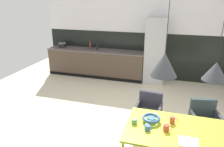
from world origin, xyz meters
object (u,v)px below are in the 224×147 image
(pendant_lamp_over_table_near, at_px, (164,64))
(pendant_lamp_over_table_far, at_px, (215,71))
(armchair_far_side, at_px, (204,116))
(mug_white_ceramic, at_px, (167,128))
(fruit_bowl, at_px, (151,118))
(open_book, at_px, (188,142))
(armchair_by_stool, at_px, (149,107))
(dining_table, at_px, (181,133))
(bottle_vinegar_dark, at_px, (97,46))
(cooking_pot, at_px, (62,45))
(refrigerator_column, at_px, (155,51))
(mug_wide_latte, at_px, (148,128))
(bottle_oil_tall, at_px, (90,46))
(mug_glass_clear, at_px, (173,120))
(mug_dark_espresso, at_px, (134,121))

(pendant_lamp_over_table_near, distance_m, pendant_lamp_over_table_far, 0.64)
(armchair_far_side, bearing_deg, mug_white_ceramic, 45.16)
(fruit_bowl, relative_size, pendant_lamp_over_table_near, 0.21)
(open_book, bearing_deg, armchair_by_stool, 118.03)
(dining_table, distance_m, bottle_vinegar_dark, 4.45)
(mug_white_ceramic, relative_size, cooking_pot, 0.51)
(cooking_pot, bearing_deg, refrigerator_column, -0.41)
(armchair_by_stool, relative_size, mug_wide_latte, 6.27)
(pendant_lamp_over_table_far, bearing_deg, dining_table, -172.16)
(refrigerator_column, distance_m, cooking_pot, 3.16)
(open_book, xyz_separation_m, bottle_oil_tall, (-2.94, 3.87, 0.29))
(pendant_lamp_over_table_near, bearing_deg, mug_white_ceramic, -44.21)
(mug_glass_clear, bearing_deg, bottle_vinegar_dark, 125.78)
(mug_glass_clear, bearing_deg, mug_wide_latte, -139.58)
(armchair_by_stool, bearing_deg, fruit_bowl, 102.12)
(armchair_by_stool, distance_m, armchair_far_side, 1.00)
(refrigerator_column, relative_size, cooking_pot, 7.73)
(dining_table, distance_m, armchair_far_side, 1.02)
(mug_glass_clear, relative_size, cooking_pot, 0.48)
(mug_white_ceramic, bearing_deg, bottle_vinegar_dark, 123.20)
(dining_table, relative_size, cooking_pot, 6.18)
(armchair_far_side, xyz_separation_m, bottle_oil_tall, (-3.28, 2.71, 0.51))
(dining_table, xyz_separation_m, bottle_oil_tall, (-2.85, 3.62, 0.33))
(armchair_far_side, distance_m, mug_glass_clear, 0.98)
(refrigerator_column, height_order, mug_dark_espresso, refrigerator_column)
(refrigerator_column, height_order, armchair_far_side, refrigerator_column)
(mug_dark_espresso, bearing_deg, mug_white_ceramic, -6.41)
(mug_dark_espresso, bearing_deg, mug_glass_clear, 17.75)
(open_book, bearing_deg, fruit_bowl, 146.21)
(refrigerator_column, distance_m, fruit_bowl, 3.52)
(dining_table, distance_m, bottle_oil_tall, 4.62)
(refrigerator_column, bearing_deg, mug_glass_clear, -79.99)
(dining_table, height_order, pendant_lamp_over_table_far, pendant_lamp_over_table_far)
(mug_wide_latte, bearing_deg, bottle_vinegar_dark, 119.87)
(mug_wide_latte, distance_m, mug_glass_clear, 0.44)
(open_book, distance_m, bottle_oil_tall, 4.87)
(armchair_far_side, xyz_separation_m, cooking_pot, (-4.33, 2.72, 0.46))
(mug_dark_espresso, height_order, bottle_oil_tall, bottle_oil_tall)
(dining_table, height_order, bottle_vinegar_dark, bottle_vinegar_dark)
(refrigerator_column, xyz_separation_m, open_book, (0.83, -3.86, -0.26))
(cooking_pot, height_order, bottle_vinegar_dark, bottle_vinegar_dark)
(mug_white_ceramic, bearing_deg, pendant_lamp_over_table_far, 12.63)
(dining_table, relative_size, bottle_vinegar_dark, 5.73)
(mug_white_ceramic, bearing_deg, fruit_bowl, 142.59)
(armchair_by_stool, distance_m, mug_white_ceramic, 1.15)
(mug_white_ceramic, relative_size, pendant_lamp_over_table_far, 0.10)
(dining_table, height_order, pendant_lamp_over_table_near, pendant_lamp_over_table_near)
(mug_dark_espresso, xyz_separation_m, cooking_pot, (-3.22, 3.66, 0.21))
(mug_wide_latte, bearing_deg, open_book, -11.82)
(dining_table, xyz_separation_m, mug_wide_latte, (-0.47, -0.13, 0.08))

